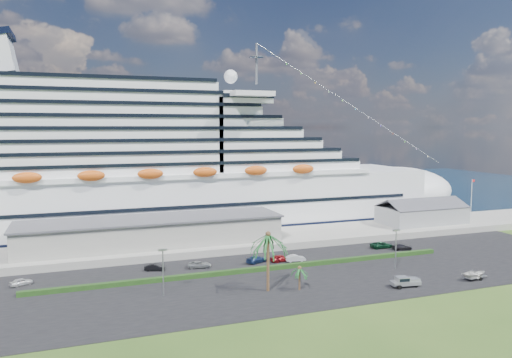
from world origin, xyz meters
name	(u,v)px	position (x,y,z in m)	size (l,w,h in m)	color
ground	(328,292)	(0.00, 0.00, 0.00)	(420.00, 420.00, 0.00)	#2A4918
asphalt_lot	(302,275)	(0.00, 11.00, 0.06)	(140.00, 38.00, 0.12)	black
wharf	(252,240)	(0.00, 40.00, 0.90)	(240.00, 20.00, 1.80)	gray
water	(180,197)	(0.00, 130.00, 0.01)	(420.00, 160.00, 0.02)	black
cruise_ship	(151,173)	(-21.53, 64.00, 16.69)	(191.00, 38.00, 54.00)	silver
terminal_building	(152,231)	(-25.00, 40.00, 5.01)	(61.00, 15.00, 6.30)	gray
port_shed	(422,214)	(52.00, 40.00, 4.40)	(24.00, 12.31, 7.37)	gray
flagpole	(471,198)	(70.04, 40.00, 8.27)	(1.08, 0.16, 12.00)	silver
hedge	(255,269)	(-8.00, 16.00, 0.57)	(88.00, 1.10, 0.90)	black
lamp_post_left	(163,266)	(-28.00, 8.00, 5.34)	(1.60, 0.35, 8.27)	gray
lamp_post_right	(396,244)	(20.00, 8.00, 5.34)	(1.60, 0.35, 8.27)	gray
palm_tall	(268,241)	(-10.00, 4.00, 9.20)	(8.82, 8.82, 11.13)	#47301E
palm_short	(300,271)	(-4.50, 2.50, 3.67)	(3.53, 3.53, 4.56)	#47301E
parked_car_0	(21,282)	(-51.76, 22.69, 0.80)	(1.60, 3.99, 1.36)	#B9B9BB
parked_car_1	(155,267)	(-27.05, 23.84, 0.80)	(1.44, 4.14, 1.36)	black
parked_car_2	(200,265)	(-17.92, 22.71, 0.79)	(2.22, 4.81, 1.34)	gray
parked_car_3	(257,259)	(-5.33, 22.25, 0.87)	(2.10, 5.15, 1.50)	#16264D
parked_car_4	(281,258)	(-0.22, 21.21, 0.91)	(1.87, 4.64, 1.58)	maroon
parked_car_5	(295,258)	(2.87, 20.24, 0.85)	(1.54, 4.40, 1.45)	silver
parked_car_6	(382,245)	(27.66, 24.11, 0.88)	(2.52, 5.47, 1.52)	black
parked_car_7	(402,247)	(31.17, 20.86, 0.82)	(1.96, 4.82, 1.40)	black
pickup_truck	(405,281)	(14.43, -2.59, 1.19)	(5.76, 2.80, 1.94)	black
boat_trailer	(476,274)	(29.99, -3.63, 1.26)	(6.20, 4.51, 1.72)	gray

